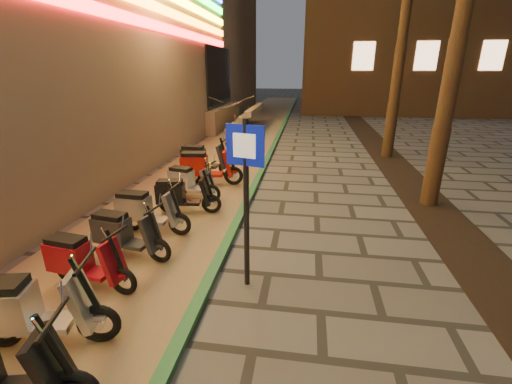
% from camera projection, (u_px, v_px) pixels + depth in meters
% --- Properties ---
extents(parking_strip, '(3.40, 60.00, 0.01)m').
position_uv_depth(parking_strip, '(217.00, 164.00, 12.20)').
color(parking_strip, '#8C7251').
rests_on(parking_strip, ground).
extents(green_curb, '(0.18, 60.00, 0.10)m').
position_uv_depth(green_curb, '(265.00, 164.00, 11.95)').
color(green_curb, '#27683B').
rests_on(green_curb, ground).
extents(planting_strip, '(1.20, 40.00, 0.02)m').
position_uv_depth(planting_strip, '(461.00, 241.00, 6.69)').
color(planting_strip, black).
rests_on(planting_strip, ground).
extents(pedestrian_sign, '(0.55, 0.18, 2.57)m').
position_uv_depth(pedestrian_sign, '(246.00, 183.00, 4.82)').
color(pedestrian_sign, black).
rests_on(pedestrian_sign, ground).
extents(scooter_6, '(1.70, 0.80, 1.20)m').
position_uv_depth(scooter_6, '(25.00, 310.00, 4.02)').
color(scooter_6, black).
rests_on(scooter_6, ground).
extents(scooter_7, '(1.50, 0.61, 1.06)m').
position_uv_depth(scooter_7, '(81.00, 260.00, 5.18)').
color(scooter_7, black).
rests_on(scooter_7, ground).
extents(scooter_8, '(1.50, 0.62, 1.05)m').
position_uv_depth(scooter_8, '(123.00, 233.00, 6.04)').
color(scooter_8, black).
rests_on(scooter_8, ground).
extents(scooter_9, '(1.57, 0.55, 1.10)m').
position_uv_depth(scooter_9, '(145.00, 210.00, 6.96)').
color(scooter_9, black).
rests_on(scooter_9, ground).
extents(scooter_10, '(1.50, 0.59, 1.05)m').
position_uv_depth(scooter_10, '(180.00, 195.00, 7.89)').
color(scooter_10, black).
rests_on(scooter_10, ground).
extents(scooter_11, '(1.47, 0.75, 1.04)m').
position_uv_depth(scooter_11, '(189.00, 181.00, 8.85)').
color(scooter_11, black).
rests_on(scooter_11, ground).
extents(scooter_12, '(1.79, 0.71, 1.26)m').
position_uv_depth(scooter_12, '(204.00, 167.00, 9.81)').
color(scooter_12, black).
rests_on(scooter_12, ground).
extents(scooter_13, '(1.72, 0.60, 1.22)m').
position_uv_depth(scooter_13, '(201.00, 159.00, 10.74)').
color(scooter_13, black).
rests_on(scooter_13, ground).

